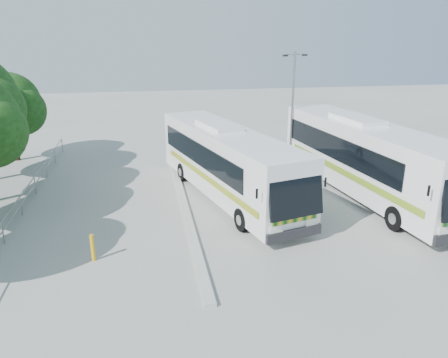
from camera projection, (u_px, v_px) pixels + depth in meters
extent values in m
plane|color=#A3A39E|center=(240.00, 225.00, 19.80)|extent=(100.00, 100.00, 0.00)
cube|color=#B2B2AD|center=(185.00, 210.00, 21.24)|extent=(0.40, 16.00, 0.15)
cylinder|color=gray|center=(25.00, 190.00, 21.49)|extent=(0.06, 22.00, 0.06)
cylinder|color=gray|center=(26.00, 197.00, 21.62)|extent=(0.06, 22.00, 0.06)
cylinder|color=gray|center=(60.00, 149.00, 30.96)|extent=(0.06, 0.06, 1.00)
cylinder|color=#382314|center=(15.00, 140.00, 29.56)|extent=(0.36, 0.36, 2.77)
sphere|color=black|center=(9.00, 103.00, 28.76)|extent=(4.03, 4.03, 4.03)
sphere|color=black|center=(20.00, 111.00, 28.56)|extent=(3.28, 3.28, 3.28)
sphere|color=black|center=(0.00, 94.00, 29.08)|extent=(3.02, 3.02, 3.02)
cube|color=white|center=(227.00, 161.00, 22.62)|extent=(5.66, 12.86, 3.20)
cube|color=black|center=(296.00, 192.00, 17.05)|extent=(2.46, 1.06, 2.04)
cube|color=black|center=(198.00, 154.00, 22.51)|extent=(2.55, 9.78, 1.16)
cube|color=black|center=(244.00, 148.00, 23.57)|extent=(2.55, 9.78, 1.16)
cube|color=#0B4F16|center=(206.00, 177.00, 22.01)|extent=(2.73, 10.59, 0.29)
cylinder|color=black|center=(242.00, 220.00, 19.08)|extent=(0.57, 1.10, 1.05)
cylinder|color=black|center=(288.00, 211.00, 20.03)|extent=(0.57, 1.10, 1.05)
cylinder|color=black|center=(183.00, 172.00, 25.68)|extent=(0.57, 1.10, 1.05)
cylinder|color=black|center=(219.00, 167.00, 26.63)|extent=(0.57, 1.10, 1.05)
cube|color=white|center=(366.00, 157.00, 22.95)|extent=(4.28, 13.67, 3.42)
cube|color=black|center=(336.00, 148.00, 23.03)|extent=(1.25, 10.69, 1.23)
cube|color=black|center=(382.00, 144.00, 23.82)|extent=(1.25, 10.69, 1.23)
cube|color=#0D5E2E|center=(344.00, 173.00, 22.45)|extent=(1.33, 11.58, 0.31)
cylinder|color=black|center=(396.00, 218.00, 19.13)|extent=(0.46, 1.15, 1.12)
cylinder|color=black|center=(443.00, 212.00, 19.83)|extent=(0.46, 1.15, 1.12)
cylinder|color=black|center=(309.00, 167.00, 26.54)|extent=(0.46, 1.15, 1.12)
cylinder|color=black|center=(345.00, 163.00, 27.24)|extent=(0.46, 1.15, 1.12)
cylinder|color=#989CA1|center=(292.00, 111.00, 27.47)|extent=(0.18, 0.18, 7.24)
cylinder|color=#989CA1|center=(295.00, 54.00, 26.39)|extent=(1.40, 0.50, 0.07)
cube|color=black|center=(285.00, 56.00, 26.08)|extent=(0.35, 0.25, 0.11)
cube|color=black|center=(305.00, 55.00, 26.72)|extent=(0.35, 0.25, 0.11)
cylinder|color=#E9A70D|center=(93.00, 248.00, 16.55)|extent=(0.18, 0.18, 1.07)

